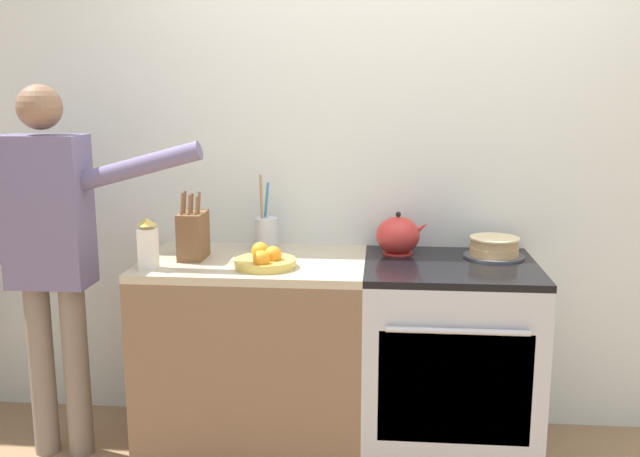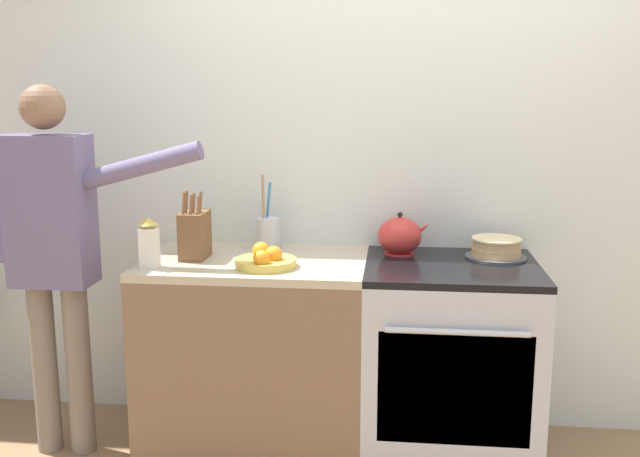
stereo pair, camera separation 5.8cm
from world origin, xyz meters
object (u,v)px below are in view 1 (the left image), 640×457
milk_carton (148,245)px  person_baker (52,241)px  stove_range (448,360)px  layer_cake (494,248)px  utensil_crock (267,233)px  knife_block (193,235)px  fruit_bowl (265,260)px  tea_kettle (398,235)px

milk_carton → person_baker: (-0.44, 0.05, -0.00)m
stove_range → layer_cake: (0.20, 0.14, 0.48)m
utensil_crock → person_baker: bearing=-158.8°
layer_cake → person_baker: person_baker is taller
person_baker → milk_carton: bearing=1.1°
layer_cake → knife_block: knife_block is taller
layer_cake → utensil_crock: utensil_crock is taller
utensil_crock → knife_block: bearing=-146.4°
stove_range → milk_carton: (-1.27, -0.20, 0.54)m
utensil_crock → fruit_bowl: bearing=-81.9°
knife_block → utensil_crock: size_ratio=0.85×
knife_block → utensil_crock: bearing=33.6°
stove_range → utensil_crock: size_ratio=2.51×
knife_block → fruit_bowl: 0.37m
tea_kettle → utensil_crock: bearing=178.3°
layer_cake → tea_kettle: size_ratio=1.10×
stove_range → tea_kettle: size_ratio=3.62×
tea_kettle → knife_block: 0.92m
stove_range → milk_carton: size_ratio=4.13×
stove_range → fruit_bowl: (-0.79, -0.14, 0.47)m
tea_kettle → fruit_bowl: 0.64m
person_baker → stove_range: bearing=12.2°
person_baker → layer_cake: bearing=15.8°
layer_cake → milk_carton: bearing=-167.2°
stove_range → fruit_bowl: bearing=-170.3°
utensil_crock → fruit_bowl: 0.33m
tea_kettle → knife_block: (-0.90, -0.18, 0.02)m
tea_kettle → milk_carton: 1.11m
tea_kettle → fruit_bowl: (-0.56, -0.31, -0.05)m
fruit_bowl → person_baker: size_ratio=0.16×
layer_cake → fruit_bowl: size_ratio=1.03×
layer_cake → milk_carton: milk_carton is taller
fruit_bowl → utensil_crock: bearing=98.1°
stove_range → person_baker: person_baker is taller
tea_kettle → knife_block: knife_block is taller
fruit_bowl → layer_cake: bearing=15.5°
tea_kettle → utensil_crock: (-0.61, 0.02, -0.00)m
person_baker → tea_kettle: bearing=19.5°
fruit_bowl → person_baker: 0.92m
layer_cake → knife_block: 1.34m
utensil_crock → layer_cake: bearing=-2.9°
milk_carton → person_baker: bearing=173.8°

